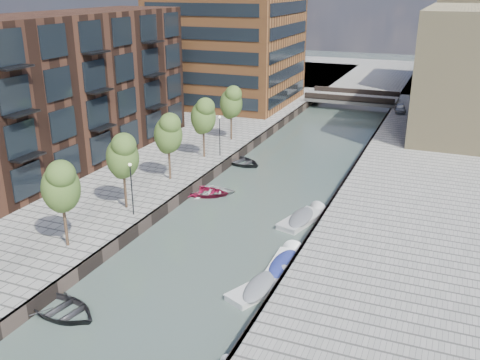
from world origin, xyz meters
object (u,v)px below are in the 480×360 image
Objects in this scene: car at (400,108)px; motorboat_3 at (285,263)px; sloop_1 at (62,313)px; tree_2 at (61,185)px; tree_4 at (168,132)px; sloop_2 at (204,195)px; motorboat_4 at (304,218)px; bridge at (352,98)px; motorboat_1 at (264,287)px; tree_6 at (231,101)px; sloop_3 at (212,193)px; tree_3 at (122,155)px; tree_5 at (203,115)px; sloop_4 at (240,164)px.

motorboat_3 is at bearing -102.54° from car.
sloop_1 is at bearing -135.44° from motorboat_3.
tree_4 is at bearing 90.00° from tree_2.
motorboat_4 is at bearing -110.57° from sloop_2.
sloop_1 is (3.81, -19.40, -5.31)m from tree_4.
tree_2 is (-8.50, -54.00, 3.92)m from bridge.
motorboat_1 is at bearing 5.36° from tree_2.
tree_6 is at bearing 90.00° from tree_2.
tree_2 and tree_6 have the same top height.
car is (2.12, 44.52, 1.38)m from motorboat_3.
sloop_2 is 1.34× the size of car.
motorboat_1 is 10.70m from motorboat_4.
sloop_1 is 55.81m from car.
tree_2 is 15.89m from sloop_3.
motorboat_1 is at bearing -95.47° from motorboat_3.
sloop_2 is (3.36, -14.12, -5.31)m from tree_6.
sloop_3 is (3.96, 14.44, -5.31)m from tree_2.
tree_3 and tree_6 have the same top height.
tree_2 is 28.00m from tree_6.
tree_2 is 1.00× the size of tree_4.
tree_5 is at bearing -90.00° from tree_6.
tree_4 is 38.70m from car.
tree_3 is 1.42× the size of sloop_3.
tree_6 is at bearing -137.08° from car.
tree_6 is at bearing 4.00° from sloop_2.
sloop_2 is at bearing 129.02° from motorboat_1.
tree_6 reaches higher than sloop_3.
tree_3 is 1.30× the size of sloop_2.
tree_5 is at bearing 130.10° from motorboat_3.
bridge reaches higher than motorboat_1.
tree_3 is 1.13× the size of motorboat_4.
tree_6 is 15.09m from sloop_3.
motorboat_1 reaches higher than sloop_3.
tree_3 is 15.00m from motorboat_3.
motorboat_4 is 37.22m from car.
tree_2 is 14.56m from motorboat_1.
sloop_3 is 0.84× the size of sloop_4.
tree_5 is 24.49m from motorboat_1.
tree_6 is 15.45m from sloop_2.
motorboat_3 is at bearing -130.06° from sloop_4.
tree_4 is 10.92m from sloop_4.
sloop_4 is (-0.71, 28.43, 0.00)m from sloop_1.
sloop_1 is (3.81, -26.40, -5.31)m from tree_5.
sloop_1 is 28.44m from sloop_4.
tree_5 is 1.42× the size of sloop_3.
tree_2 is 8.48m from sloop_1.
sloop_1 is at bearing -145.62° from motorboat_1.
tree_4 reaches higher than sloop_4.
tree_2 is 1.00× the size of tree_6.
sloop_2 is at bearing 138.33° from motorboat_3.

